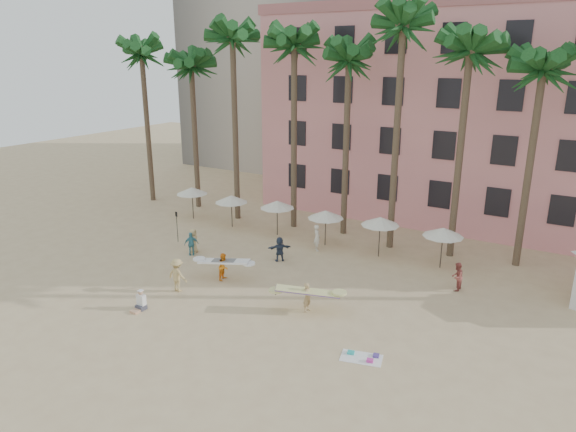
# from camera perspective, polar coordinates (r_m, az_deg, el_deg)

# --- Properties ---
(ground) EXTENTS (120.00, 120.00, 0.00)m
(ground) POSITION_cam_1_polar(r_m,az_deg,el_deg) (25.90, -6.71, -11.96)
(ground) COLOR #D1B789
(ground) RESTS_ON ground
(pink_hotel) EXTENTS (35.00, 14.00, 16.00)m
(pink_hotel) POSITION_cam_1_polar(r_m,az_deg,el_deg) (44.55, 21.94, 10.12)
(pink_hotel) COLOR pink
(pink_hotel) RESTS_ON ground
(palm_row) EXTENTS (44.40, 5.40, 16.30)m
(palm_row) POSITION_cam_1_polar(r_m,az_deg,el_deg) (35.44, 8.80, 17.67)
(palm_row) COLOR brown
(palm_row) RESTS_ON ground
(umbrella_row) EXTENTS (22.50, 2.70, 2.73)m
(umbrella_row) POSITION_cam_1_polar(r_m,az_deg,el_deg) (36.21, 1.39, 0.78)
(umbrella_row) COLOR #332B23
(umbrella_row) RESTS_ON ground
(beach_towel) EXTENTS (1.99, 1.40, 0.14)m
(beach_towel) POSITION_cam_1_polar(r_m,az_deg,el_deg) (23.50, 8.29, -15.26)
(beach_towel) COLOR white
(beach_towel) RESTS_ON ground
(carrier_yellow) EXTENTS (3.26, 2.10, 1.60)m
(carrier_yellow) POSITION_cam_1_polar(r_m,az_deg,el_deg) (26.63, 2.18, -8.74)
(carrier_yellow) COLOR tan
(carrier_yellow) RESTS_ON ground
(carrier_white) EXTENTS (3.15, 1.66, 1.63)m
(carrier_white) POSITION_cam_1_polar(r_m,az_deg,el_deg) (30.50, -7.13, -5.45)
(carrier_white) COLOR orange
(carrier_white) RESTS_ON ground
(beachgoers) EXTENTS (17.32, 10.33, 1.92)m
(beachgoers) POSITION_cam_1_polar(r_m,az_deg,el_deg) (31.55, -3.39, -4.59)
(beachgoers) COLOR silver
(beachgoers) RESTS_ON ground
(paddle) EXTENTS (0.18, 0.04, 2.23)m
(paddle) POSITION_cam_1_polar(r_m,az_deg,el_deg) (36.98, -12.25, -0.75)
(paddle) COLOR black
(paddle) RESTS_ON ground
(seated_man) EXTENTS (0.47, 0.82, 1.07)m
(seated_man) POSITION_cam_1_polar(r_m,az_deg,el_deg) (28.08, -16.09, -9.28)
(seated_man) COLOR #3F3F4C
(seated_man) RESTS_ON ground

